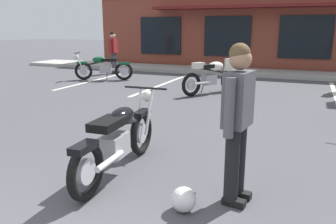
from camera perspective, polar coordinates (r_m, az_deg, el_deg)
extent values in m
plane|color=#47474C|center=(5.87, 3.33, -4.06)|extent=(80.00, 80.00, 0.00)
cube|color=#A8A59E|center=(14.07, 15.02, 6.40)|extent=(22.00, 1.80, 0.14)
cube|color=brown|center=(17.63, 17.07, 13.12)|extent=(15.84, 5.16, 3.45)
cube|color=black|center=(16.30, -1.28, 12.71)|extent=(2.03, 0.06, 1.70)
cube|color=black|center=(15.30, 9.91, 12.43)|extent=(2.03, 0.06, 1.70)
cube|color=black|center=(14.92, 22.10, 11.60)|extent=(2.03, 0.06, 1.70)
cube|color=maroon|center=(14.64, 16.06, 16.76)|extent=(9.51, 0.90, 0.12)
cube|color=silver|center=(12.52, -11.63, 5.39)|extent=(0.12, 4.80, 0.01)
cube|color=silver|center=(11.29, -0.68, 4.76)|extent=(0.12, 4.80, 0.01)
cube|color=silver|center=(10.56, 12.30, 3.80)|extent=(0.12, 4.80, 0.01)
cube|color=silver|center=(10.43, 26.35, 2.53)|extent=(0.12, 4.80, 0.01)
torus|color=black|center=(3.78, -13.60, -9.71)|extent=(0.13, 0.64, 0.64)
cylinder|color=#B7B7BC|center=(3.78, -13.60, -9.71)|extent=(0.07, 0.29, 0.29)
torus|color=black|center=(4.96, -4.53, -3.58)|extent=(0.13, 0.64, 0.64)
cylinder|color=#B7B7BC|center=(4.96, -4.53, -3.58)|extent=(0.07, 0.29, 0.29)
cylinder|color=silver|center=(5.00, -5.07, 0.35)|extent=(0.06, 0.33, 0.66)
cylinder|color=silver|center=(4.93, -3.17, 0.18)|extent=(0.06, 0.33, 0.66)
cylinder|color=black|center=(4.97, -3.82, 4.06)|extent=(0.66, 0.06, 0.03)
sphere|color=silver|center=(5.07, -3.44, 2.65)|extent=(0.18, 0.18, 0.17)
cube|color=black|center=(4.92, -4.41, -0.11)|extent=(0.16, 0.37, 0.06)
cube|color=#9E9EA3|center=(4.26, -8.96, -5.58)|extent=(0.26, 0.41, 0.28)
cylinder|color=silver|center=(3.91, -9.72, -8.07)|extent=(0.10, 0.55, 0.07)
cylinder|color=black|center=(4.36, -7.83, -1.79)|extent=(0.11, 0.94, 0.26)
ellipsoid|color=black|center=(4.35, -7.75, -0.71)|extent=(0.28, 0.49, 0.22)
cube|color=black|center=(4.05, -10.08, -1.92)|extent=(0.31, 0.53, 0.10)
cube|color=black|center=(3.66, -14.02, -5.81)|extent=(0.18, 0.37, 0.08)
cylinder|color=black|center=(4.38, -11.37, -8.77)|extent=(0.14, 0.03, 0.29)
torus|color=black|center=(12.17, -7.45, 6.82)|extent=(0.63, 0.32, 0.64)
cylinder|color=#B7B7BC|center=(12.17, -7.45, 6.82)|extent=(0.29, 0.16, 0.29)
torus|color=black|center=(12.49, -14.02, 6.71)|extent=(0.63, 0.32, 0.64)
cylinder|color=#B7B7BC|center=(12.49, -14.02, 6.71)|extent=(0.29, 0.16, 0.29)
cylinder|color=silver|center=(12.40, -14.67, 8.11)|extent=(0.32, 0.15, 0.66)
cylinder|color=silver|center=(12.57, -14.44, 8.20)|extent=(0.32, 0.15, 0.66)
cylinder|color=black|center=(12.48, -15.00, 9.60)|extent=(0.26, 0.63, 0.03)
sphere|color=silver|center=(12.51, -15.31, 8.95)|extent=(0.22, 0.22, 0.17)
cube|color=#0F4C2D|center=(12.47, -14.28, 8.07)|extent=(0.39, 0.26, 0.06)
cube|color=#9E9EA3|center=(12.28, -10.43, 7.15)|extent=(0.46, 0.36, 0.28)
cylinder|color=silver|center=(12.35, -8.59, 7.07)|extent=(0.54, 0.26, 0.07)
cylinder|color=black|center=(12.30, -11.40, 8.24)|extent=(0.90, 0.38, 0.26)
ellipsoid|color=#0F4C2D|center=(12.30, -11.50, 8.61)|extent=(0.54, 0.41, 0.22)
cube|color=black|center=(12.22, -9.85, 8.65)|extent=(0.58, 0.44, 0.10)
cube|color=#0F4C2D|center=(12.13, -7.39, 8.14)|extent=(0.39, 0.28, 0.08)
cylinder|color=black|center=(12.13, -10.23, 5.84)|extent=(0.07, 0.13, 0.29)
torus|color=black|center=(9.21, 3.94, 4.62)|extent=(0.42, 0.60, 0.64)
cylinder|color=#B7B7BC|center=(9.21, 3.94, 4.62)|extent=(0.20, 0.28, 0.29)
torus|color=black|center=(10.18, 10.23, 5.33)|extent=(0.42, 0.60, 0.64)
cylinder|color=#B7B7BC|center=(10.18, 10.23, 5.33)|extent=(0.20, 0.28, 0.29)
cylinder|color=silver|center=(10.27, 10.34, 7.20)|extent=(0.21, 0.30, 0.66)
cylinder|color=silver|center=(10.15, 11.08, 7.09)|extent=(0.21, 0.30, 0.66)
cylinder|color=black|center=(10.24, 11.10, 8.95)|extent=(0.58, 0.37, 0.03)
sphere|color=silver|center=(10.31, 11.38, 8.19)|extent=(0.23, 0.23, 0.17)
cube|color=beige|center=(10.17, 10.47, 7.02)|extent=(0.31, 0.38, 0.06)
cube|color=#9E9EA3|center=(9.62, 6.91, 5.43)|extent=(0.41, 0.47, 0.28)
cylinder|color=silver|center=(9.27, 5.79, 4.90)|extent=(0.35, 0.50, 0.07)
cylinder|color=black|center=(9.72, 7.83, 6.92)|extent=(0.55, 0.83, 0.26)
ellipsoid|color=beige|center=(9.73, 8.02, 7.64)|extent=(0.53, 0.60, 0.26)
cube|color=beige|center=(10.16, 10.54, 7.80)|extent=(0.36, 0.35, 0.36)
cube|color=black|center=(9.50, 6.53, 7.65)|extent=(0.41, 0.47, 0.10)
cube|color=beige|center=(9.30, 5.15, 7.80)|extent=(0.34, 0.38, 0.16)
cylinder|color=black|center=(9.74, 5.84, 4.02)|extent=(0.13, 0.09, 0.29)
cube|color=black|center=(3.90, 12.02, -13.39)|extent=(0.25, 0.13, 0.08)
cube|color=black|center=(3.73, 11.00, -14.67)|extent=(0.25, 0.13, 0.08)
cylinder|color=black|center=(3.74, 11.77, -7.54)|extent=(0.17, 0.17, 0.80)
cylinder|color=black|center=(3.57, 10.71, -8.60)|extent=(0.17, 0.17, 0.80)
cube|color=#4C4C51|center=(3.46, 11.76, 2.12)|extent=(0.27, 0.41, 0.56)
cylinder|color=#4C4C51|center=(3.70, 13.00, 2.19)|extent=(0.11, 0.11, 0.58)
cylinder|color=#4C4C51|center=(3.24, 10.29, 0.66)|extent=(0.11, 0.11, 0.58)
sphere|color=#A07556|center=(3.41, 12.10, 8.72)|extent=(0.25, 0.25, 0.22)
sphere|color=brown|center=(3.40, 11.98, 9.57)|extent=(0.24, 0.24, 0.21)
cube|color=black|center=(14.14, -8.71, 6.63)|extent=(0.25, 0.12, 0.08)
cube|color=black|center=(13.97, -9.06, 6.52)|extent=(0.25, 0.12, 0.08)
cylinder|color=#38383D|center=(14.11, -8.93, 8.32)|extent=(0.16, 0.16, 0.80)
cylinder|color=#38383D|center=(13.94, -9.28, 8.24)|extent=(0.16, 0.16, 0.80)
cube|color=maroon|center=(13.98, -9.21, 10.97)|extent=(0.26, 0.40, 0.56)
cylinder|color=maroon|center=(14.20, -8.76, 10.87)|extent=(0.11, 0.11, 0.58)
cylinder|color=maroon|center=(13.75, -9.66, 10.74)|extent=(0.11, 0.11, 0.58)
sphere|color=beige|center=(13.96, -9.27, 12.61)|extent=(0.24, 0.24, 0.22)
sphere|color=black|center=(13.97, -9.32, 12.81)|extent=(0.23, 0.23, 0.21)
sphere|color=silver|center=(3.54, 2.64, -14.49)|extent=(0.26, 0.26, 0.26)
cube|color=black|center=(3.62, 3.21, -13.85)|extent=(0.18, 0.03, 0.09)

